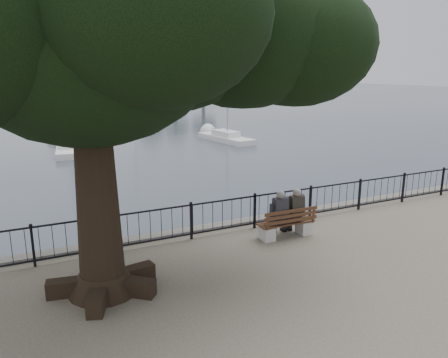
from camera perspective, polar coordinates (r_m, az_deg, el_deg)
harbor at (r=13.20m, az=-0.95°, el=-8.40°), size 260.00×260.00×1.20m
railing at (r=12.40m, az=-0.00°, el=-4.67°), size 22.06×0.06×1.00m
bench at (r=12.33m, az=8.19°, el=-6.18°), size 1.67×0.54×0.88m
person_left at (r=12.17m, az=6.99°, el=-4.75°), size 0.41×0.69×1.39m
person_right at (r=12.44m, az=9.05°, el=-4.40°), size 0.41×0.69×1.39m
tree at (r=9.08m, az=-12.75°, el=19.58°), size 10.18×7.11×8.31m
lion_monument at (r=58.54m, az=-19.05°, el=10.00°), size 5.83×5.83×8.64m
sailboat_b at (r=31.92m, az=-19.63°, el=3.93°), size 2.26×5.88×13.25m
sailboat_d at (r=34.97m, az=0.21°, el=5.43°), size 2.52×6.10×9.91m
sailboat_f at (r=43.24m, az=-17.86°, el=6.47°), size 1.62×4.80×10.47m
sailboat_g at (r=43.26m, az=-11.67°, el=6.82°), size 3.47×5.45×9.75m
far_shore at (r=92.76m, az=-6.64°, el=13.02°), size 30.00×8.60×9.18m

